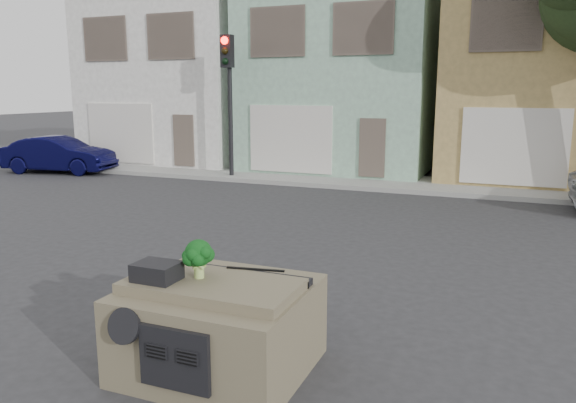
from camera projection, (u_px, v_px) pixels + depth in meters
The scene contains 11 objects.
ground_plane at pixel (309, 286), 9.28m from camera, with size 120.00×120.00×0.00m, color #303033.
sidewalk at pixel (416, 185), 18.80m from camera, with size 40.00×3.00×0.15m, color gray.
townhouse_white at pixel (193, 77), 25.78m from camera, with size 7.20×8.20×7.55m, color silver.
townhouse_mint at pixel (351, 75), 23.00m from camera, with size 7.20×8.20×7.55m, color #8FBA9E.
townhouse_tan at pixel (552, 73), 20.23m from camera, with size 7.20×8.20×7.55m, color tan.
navy_sedan at pixel (60, 173), 21.99m from camera, with size 1.50×4.30×1.42m, color black.
traffic_signal at pixel (229, 108), 19.81m from camera, with size 0.40×0.40×5.10m, color black.
car_dashboard at pixel (220, 323), 6.45m from camera, with size 2.00×1.80×1.12m, color brown.
instrument_hump at pixel (157, 272), 6.21m from camera, with size 0.48×0.38×0.20m, color black.
wiper_arm at pixel (255, 269), 6.58m from camera, with size 0.70×0.03×0.02m, color black.
broccoli at pixel (199, 258), 6.27m from camera, with size 0.37×0.37×0.45m, color #0C3910.
Camera 1 is at (3.01, -8.30, 3.20)m, focal length 35.00 mm.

